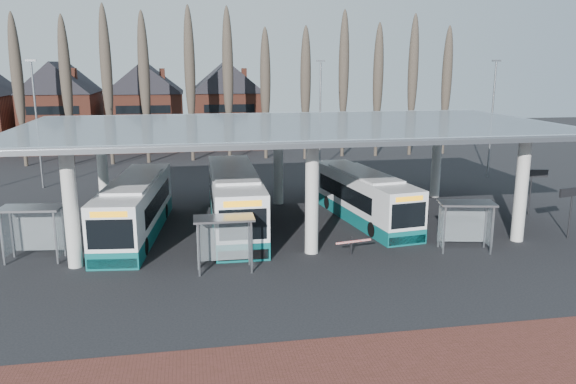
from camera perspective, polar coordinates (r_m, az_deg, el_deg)
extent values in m
plane|color=black|center=(27.88, 3.51, -7.81)|extent=(140.00, 140.00, 0.00)
cylinder|color=beige|center=(29.22, -21.20, -1.55)|extent=(0.70, 0.70, 6.00)
cylinder|color=beige|center=(39.84, -18.31, 2.34)|extent=(0.70, 0.70, 6.00)
cylinder|color=beige|center=(29.32, 2.44, -0.62)|extent=(0.70, 0.70, 6.00)
cylinder|color=beige|center=(39.91, -0.99, 3.02)|extent=(0.70, 0.70, 6.00)
cylinder|color=beige|center=(33.97, 22.61, 0.26)|extent=(0.70, 0.70, 6.00)
cylinder|color=beige|center=(43.44, 14.86, 3.40)|extent=(0.70, 0.70, 6.00)
cube|color=gray|center=(34.09, 0.47, 6.84)|extent=(32.00, 16.00, 0.12)
cube|color=silver|center=(34.08, 0.47, 6.96)|extent=(31.50, 15.50, 0.04)
cone|color=#473D33|center=(60.46, -25.59, 9.20)|extent=(0.36, 0.36, 14.50)
ellipsoid|color=#473D33|center=(60.41, -25.76, 10.84)|extent=(1.10, 1.10, 11.02)
cone|color=#473D33|center=(59.55, -21.84, 9.49)|extent=(0.36, 0.36, 14.50)
ellipsoid|color=#473D33|center=(59.50, -21.98, 11.16)|extent=(1.10, 1.10, 11.02)
cone|color=#473D33|center=(58.89, -17.97, 9.76)|extent=(0.36, 0.36, 14.50)
ellipsoid|color=#473D33|center=(58.84, -18.09, 11.45)|extent=(1.10, 1.10, 11.02)
cone|color=#473D33|center=(58.50, -14.04, 9.98)|extent=(0.36, 0.36, 14.50)
ellipsoid|color=#473D33|center=(58.45, -14.13, 11.68)|extent=(1.10, 1.10, 11.02)
cone|color=#473D33|center=(58.38, -10.06, 10.16)|extent=(0.36, 0.36, 14.50)
ellipsoid|color=#473D33|center=(58.33, -10.13, 11.86)|extent=(1.10, 1.10, 11.02)
cone|color=#473D33|center=(58.53, -6.08, 10.29)|extent=(0.36, 0.36, 14.50)
ellipsoid|color=#473D33|center=(58.48, -6.12, 11.99)|extent=(1.10, 1.10, 11.02)
cone|color=#473D33|center=(58.96, -2.13, 10.37)|extent=(0.36, 0.36, 14.50)
ellipsoid|color=#473D33|center=(58.91, -2.15, 12.06)|extent=(1.10, 1.10, 11.02)
cone|color=#473D33|center=(59.65, 1.74, 10.40)|extent=(0.36, 0.36, 14.50)
ellipsoid|color=#473D33|center=(59.60, 1.75, 12.07)|extent=(1.10, 1.10, 11.02)
cone|color=#473D33|center=(60.60, 5.50, 10.39)|extent=(0.36, 0.36, 14.50)
ellipsoid|color=#473D33|center=(60.55, 5.54, 12.03)|extent=(1.10, 1.10, 11.02)
cone|color=#473D33|center=(61.79, 9.14, 10.33)|extent=(0.36, 0.36, 14.50)
ellipsoid|color=#473D33|center=(61.74, 9.20, 11.94)|extent=(1.10, 1.10, 11.02)
cone|color=#473D33|center=(63.21, 12.62, 10.24)|extent=(0.36, 0.36, 14.50)
ellipsoid|color=#473D33|center=(63.17, 12.70, 11.82)|extent=(1.10, 1.10, 11.02)
cone|color=#473D33|center=(64.85, 15.93, 10.12)|extent=(0.36, 0.36, 14.50)
ellipsoid|color=#473D33|center=(64.81, 16.03, 11.66)|extent=(1.10, 1.10, 11.02)
cube|color=brown|center=(71.05, -21.84, 6.86)|extent=(8.00, 10.00, 7.00)
pyramid|color=black|center=(70.77, -22.32, 12.49)|extent=(8.30, 10.30, 3.50)
cube|color=brown|center=(69.77, -14.13, 7.30)|extent=(8.00, 10.00, 7.00)
pyramid|color=black|center=(69.48, -14.45, 13.04)|extent=(8.30, 10.30, 3.50)
cube|color=brown|center=(69.77, -6.26, 7.61)|extent=(8.00, 10.00, 7.00)
pyramid|color=black|center=(69.48, -6.41, 13.36)|extent=(8.30, 10.30, 3.50)
cylinder|color=slate|center=(49.00, -24.12, 6.11)|extent=(0.16, 0.16, 10.00)
cube|color=slate|center=(48.76, -24.68, 12.05)|extent=(0.80, 0.15, 0.15)
cylinder|color=slate|center=(52.98, 3.29, 7.63)|extent=(0.16, 0.16, 10.00)
cube|color=slate|center=(52.76, 3.36, 13.15)|extent=(0.80, 0.15, 0.15)
cylinder|color=slate|center=(52.60, 19.99, 6.84)|extent=(0.16, 0.16, 10.00)
cube|color=slate|center=(52.37, 20.42, 12.39)|extent=(0.80, 0.15, 0.15)
cube|color=white|center=(33.97, -15.29, -1.29)|extent=(3.84, 12.15, 2.79)
cube|color=#0B5657|center=(34.31, -15.16, -3.46)|extent=(3.86, 12.17, 0.90)
cube|color=white|center=(33.66, -15.43, 1.10)|extent=(3.06, 7.37, 0.18)
cube|color=black|center=(34.42, -15.14, -0.92)|extent=(3.51, 8.83, 1.09)
cube|color=black|center=(28.36, -17.62, -4.12)|extent=(2.23, 0.31, 1.49)
cube|color=black|center=(39.65, -13.64, 0.95)|extent=(2.15, 0.30, 1.19)
cube|color=#FB9F0D|center=(28.10, -17.75, -2.18)|extent=(1.77, 0.25, 0.30)
cube|color=black|center=(28.83, -17.41, -6.96)|extent=(2.40, 0.35, 0.50)
cylinder|color=black|center=(31.05, -18.58, -5.36)|extent=(0.38, 0.98, 0.96)
cylinder|color=black|center=(30.54, -14.39, -5.39)|extent=(0.38, 0.98, 0.96)
cylinder|color=black|center=(37.83, -15.86, -1.94)|extent=(0.38, 0.98, 0.96)
cylinder|color=black|center=(37.41, -12.42, -1.91)|extent=(0.38, 0.98, 0.96)
cube|color=white|center=(34.44, -5.47, -0.45)|extent=(2.95, 12.91, 3.00)
cube|color=#0B5657|center=(34.80, -5.42, -2.77)|extent=(2.97, 12.93, 0.97)
cube|color=white|center=(34.11, -5.52, 2.09)|extent=(2.59, 7.76, 0.19)
cube|color=black|center=(34.93, -5.53, -0.08)|extent=(2.93, 9.31, 1.18)
cube|color=black|center=(28.24, -4.59, -3.31)|extent=(2.41, 0.10, 1.61)
cube|color=black|center=(40.67, -6.08, 1.76)|extent=(2.32, 0.10, 1.29)
cube|color=#FB9F0D|center=(27.96, -4.63, -1.20)|extent=(1.91, 0.09, 0.32)
cube|color=black|center=(28.73, -4.53, -6.39)|extent=(2.60, 0.13, 0.54)
cylinder|color=black|center=(30.83, -7.20, -4.83)|extent=(0.32, 1.03, 1.03)
cylinder|color=black|center=(31.00, -2.61, -4.63)|extent=(0.32, 1.03, 1.03)
cylinder|color=black|center=(38.36, -7.65, -1.30)|extent=(0.32, 1.03, 1.03)
cylinder|color=black|center=(38.50, -3.96, -1.16)|extent=(0.32, 1.03, 1.03)
cube|color=white|center=(36.24, 7.69, -0.22)|extent=(3.95, 11.51, 2.63)
cube|color=#0B5657|center=(36.55, 7.63, -2.16)|extent=(3.97, 11.53, 0.85)
cube|color=white|center=(35.96, 7.75, 1.89)|extent=(3.08, 7.00, 0.17)
cube|color=black|center=(36.63, 7.37, 0.08)|extent=(3.55, 8.38, 1.03)
cube|color=black|center=(31.43, 12.14, -2.35)|extent=(2.10, 0.35, 1.41)
cube|color=black|center=(41.23, 4.30, 1.59)|extent=(2.03, 0.34, 1.13)
cube|color=#FB9F0D|center=(31.20, 12.22, -0.68)|extent=(1.67, 0.28, 0.28)
cube|color=black|center=(31.83, 12.01, -4.79)|extent=(2.27, 0.39, 0.47)
cylinder|color=black|center=(33.00, 8.61, -3.79)|extent=(0.39, 0.93, 0.90)
cylinder|color=black|center=(34.01, 11.89, -3.43)|extent=(0.39, 0.93, 0.90)
cylinder|color=black|center=(39.02, 4.10, -1.07)|extent=(0.39, 0.93, 0.90)
cylinder|color=black|center=(39.87, 6.99, -0.83)|extent=(0.39, 0.93, 0.90)
cube|color=gray|center=(31.32, -27.06, -4.28)|extent=(0.10, 0.10, 2.72)
cube|color=gray|center=(30.38, -22.53, -4.34)|extent=(0.10, 0.10, 2.72)
cube|color=gray|center=(32.38, -26.24, -3.67)|extent=(0.10, 0.10, 2.72)
cube|color=gray|center=(31.46, -21.85, -3.71)|extent=(0.10, 0.10, 2.72)
cube|color=gray|center=(31.01, -24.69, -1.49)|extent=(3.19, 1.85, 0.11)
cube|color=silver|center=(31.93, -24.05, -3.57)|extent=(2.60, 0.34, 2.17)
cube|color=silver|center=(31.85, -26.75, -3.88)|extent=(0.18, 1.19, 2.17)
cube|color=silver|center=(30.89, -22.09, -3.92)|extent=(0.18, 1.19, 2.17)
cube|color=gray|center=(26.83, -9.06, -5.86)|extent=(0.08, 0.08, 2.59)
cube|color=gray|center=(26.94, -3.75, -5.65)|extent=(0.08, 0.08, 2.59)
cube|color=gray|center=(27.91, -9.08, -5.12)|extent=(0.08, 0.08, 2.59)
cube|color=gray|center=(28.01, -3.98, -4.91)|extent=(0.08, 0.08, 2.59)
cube|color=gray|center=(27.00, -6.54, -2.67)|extent=(2.91, 1.49, 0.10)
cube|color=silver|center=(27.97, -6.53, -4.89)|extent=(2.48, 0.07, 2.07)
cube|color=silver|center=(27.35, -9.18, -5.39)|extent=(0.06, 1.14, 2.07)
cube|color=silver|center=(27.46, -3.76, -5.17)|extent=(0.06, 1.14, 2.07)
cube|color=gray|center=(30.68, 15.59, -3.78)|extent=(0.10, 0.10, 2.59)
cube|color=gray|center=(31.37, 20.02, -3.73)|extent=(0.10, 0.10, 2.59)
cube|color=gray|center=(31.74, 15.12, -3.19)|extent=(0.10, 0.10, 2.59)
cube|color=gray|center=(32.41, 19.41, -3.15)|extent=(0.10, 0.10, 2.59)
cube|color=gray|center=(31.19, 17.72, -1.08)|extent=(3.14, 2.02, 0.10)
cube|color=silver|center=(32.09, 17.27, -3.06)|extent=(2.44, 0.56, 2.07)
cube|color=silver|center=(31.18, 15.26, -3.39)|extent=(0.28, 1.12, 2.07)
cube|color=silver|center=(31.89, 19.80, -3.34)|extent=(0.28, 1.12, 2.07)
cylinder|color=black|center=(36.01, 26.75, -1.97)|extent=(0.09, 0.09, 2.93)
cube|color=black|center=(35.73, 26.95, 0.02)|extent=(1.98, 0.60, 0.50)
cylinder|color=black|center=(40.48, 23.38, -0.08)|extent=(0.09, 0.09, 3.00)
cube|color=black|center=(40.23, 23.55, 1.75)|extent=(2.05, 0.51, 0.52)
cube|color=black|center=(29.88, 6.41, -5.41)|extent=(0.07, 0.07, 1.00)
cube|color=red|center=(29.36, 6.68, -5.01)|extent=(1.98, 0.46, 0.09)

